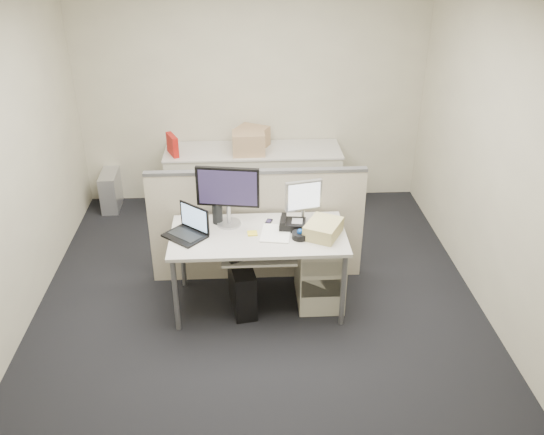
{
  "coord_description": "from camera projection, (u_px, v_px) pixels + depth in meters",
  "views": [
    {
      "loc": [
        -0.11,
        -4.26,
        3.17
      ],
      "look_at": [
        0.13,
        0.15,
        0.8
      ],
      "focal_mm": 38.0,
      "sensor_mm": 36.0,
      "label": 1
    }
  ],
  "objects": [
    {
      "name": "wall_front",
      "position": [
        272.0,
        360.0,
        2.63
      ],
      "size": [
        4.0,
        0.02,
        2.7
      ],
      "primitive_type": "cube",
      "color": "#B3AC95",
      "rests_on": "ground"
    },
    {
      "name": "monitor_main",
      "position": [
        228.0,
        197.0,
        4.92
      ],
      "size": [
        0.57,
        0.29,
        0.54
      ],
      "primitive_type": "cube",
      "rotation": [
        0.0,
        0.0,
        -0.16
      ],
      "color": "black",
      "rests_on": "desk"
    },
    {
      "name": "drawer_pedestal",
      "position": [
        320.0,
        269.0,
        5.17
      ],
      "size": [
        0.4,
        0.55,
        0.65
      ],
      "primitive_type": "cube",
      "color": "#AFAB99",
      "rests_on": "floor"
    },
    {
      "name": "monitor_small",
      "position": [
        303.0,
        203.0,
        4.99
      ],
      "size": [
        0.35,
        0.23,
        0.4
      ],
      "primitive_type": "cube",
      "rotation": [
        0.0,
        0.0,
        0.23
      ],
      "color": "#B7B7BC",
      "rests_on": "desk"
    },
    {
      "name": "pc_tower_spare_dark",
      "position": [
        166.0,
        191.0,
        6.9
      ],
      "size": [
        0.18,
        0.4,
        0.37
      ],
      "primitive_type": "cube",
      "rotation": [
        0.0,
        0.0,
        -0.04
      ],
      "color": "black",
      "rests_on": "floor"
    },
    {
      "name": "manila_folders",
      "position": [
        323.0,
        229.0,
        4.86
      ],
      "size": [
        0.38,
        0.41,
        0.12
      ],
      "primitive_type": "cube",
      "rotation": [
        0.0,
        0.0,
        -0.48
      ],
      "color": "tan",
      "rests_on": "desk"
    },
    {
      "name": "desk_phone",
      "position": [
        292.0,
        225.0,
        4.97
      ],
      "size": [
        0.24,
        0.21,
        0.07
      ],
      "primitive_type": "cube",
      "rotation": [
        0.0,
        0.0,
        -0.15
      ],
      "color": "black",
      "rests_on": "desk"
    },
    {
      "name": "red_binder",
      "position": [
        173.0,
        146.0,
        6.42
      ],
      "size": [
        0.16,
        0.27,
        0.25
      ],
      "primitive_type": "cube",
      "rotation": [
        0.0,
        0.0,
        0.4
      ],
      "color": "#AF1610",
      "rests_on": "back_counter"
    },
    {
      "name": "floor",
      "position": [
        259.0,
        304.0,
        5.25
      ],
      "size": [
        4.0,
        4.5,
        0.01
      ],
      "primitive_type": "cube",
      "color": "black",
      "rests_on": "ground"
    },
    {
      "name": "pc_tower_spare_silver",
      "position": [
        111.0,
        190.0,
        6.85
      ],
      "size": [
        0.2,
        0.48,
        0.44
      ],
      "primitive_type": "cube",
      "rotation": [
        0.0,
        0.0,
        0.03
      ],
      "color": "#B7B7BC",
      "rests_on": "floor"
    },
    {
      "name": "wall_right",
      "position": [
        501.0,
        162.0,
        4.71
      ],
      "size": [
        0.02,
        4.5,
        2.7
      ],
      "primitive_type": "cube",
      "color": "#B3AC95",
      "rests_on": "ground"
    },
    {
      "name": "travel_mug",
      "position": [
        217.0,
        213.0,
        5.04
      ],
      "size": [
        0.11,
        0.11,
        0.19
      ],
      "primitive_type": "cylinder",
      "rotation": [
        0.0,
        0.0,
        0.2
      ],
      "color": "black",
      "rests_on": "desk"
    },
    {
      "name": "keyboard_tray",
      "position": [
        259.0,
        256.0,
        4.8
      ],
      "size": [
        0.62,
        0.32,
        0.02
      ],
      "primitive_type": "cube",
      "color": "#B8B4AD",
      "rests_on": "desk"
    },
    {
      "name": "paper_stack",
      "position": [
        276.0,
        233.0,
        4.9
      ],
      "size": [
        0.29,
        0.35,
        0.01
      ],
      "primitive_type": "cube",
      "rotation": [
        0.0,
        0.0,
        -0.16
      ],
      "color": "white",
      "rests_on": "desk"
    },
    {
      "name": "wall_back",
      "position": [
        251.0,
        90.0,
        6.59
      ],
      "size": [
        4.0,
        0.02,
        2.7
      ],
      "primitive_type": "cube",
      "color": "#B3AC95",
      "rests_on": "ground"
    },
    {
      "name": "cardboard_box_left",
      "position": [
        249.0,
        144.0,
        6.44
      ],
      "size": [
        0.37,
        0.28,
        0.27
      ],
      "primitive_type": "cube",
      "rotation": [
        0.0,
        0.0,
        0.02
      ],
      "color": "tan",
      "rests_on": "back_counter"
    },
    {
      "name": "pc_tower_desk",
      "position": [
        242.0,
        287.0,
        5.1
      ],
      "size": [
        0.26,
        0.49,
        0.43
      ],
      "primitive_type": "cube",
      "rotation": [
        0.0,
        0.0,
        0.16
      ],
      "color": "black",
      "rests_on": "floor"
    },
    {
      "name": "trackball",
      "position": [
        300.0,
        235.0,
        4.83
      ],
      "size": [
        0.16,
        0.16,
        0.05
      ],
      "primitive_type": "cylinder",
      "rotation": [
        0.0,
        0.0,
        0.12
      ],
      "color": "black",
      "rests_on": "desk"
    },
    {
      "name": "cubicle_partition",
      "position": [
        257.0,
        227.0,
        5.38
      ],
      "size": [
        2.0,
        0.06,
        1.1
      ],
      "primitive_type": "cube",
      "color": "#C0B6A0",
      "rests_on": "floor"
    },
    {
      "name": "desk",
      "position": [
        258.0,
        240.0,
        4.94
      ],
      "size": [
        1.5,
        0.75,
        0.73
      ],
      "color": "#B8B4AD",
      "rests_on": "floor"
    },
    {
      "name": "wall_left",
      "position": [
        3.0,
        172.0,
        4.52
      ],
      "size": [
        0.02,
        4.5,
        2.7
      ],
      "primitive_type": "cube",
      "color": "#B3AC95",
      "rests_on": "ground"
    },
    {
      "name": "back_counter",
      "position": [
        253.0,
        180.0,
        6.78
      ],
      "size": [
        2.0,
        0.6,
        0.72
      ],
      "primitive_type": "cube",
      "color": "#AFAB99",
      "rests_on": "floor"
    },
    {
      "name": "keyboard",
      "position": [
        253.0,
        251.0,
        4.82
      ],
      "size": [
        0.5,
        0.35,
        0.03
      ],
      "primitive_type": "cube",
      "rotation": [
        0.0,
        0.0,
        0.43
      ],
      "color": "black",
      "rests_on": "keyboard_tray"
    },
    {
      "name": "cardboard_box_right",
      "position": [
        253.0,
        137.0,
        6.66
      ],
      "size": [
        0.42,
        0.39,
        0.25
      ],
      "primitive_type": "cube",
      "rotation": [
        0.0,
        0.0,
        -0.49
      ],
      "color": "tan",
      "rests_on": "back_counter"
    },
    {
      "name": "banana",
      "position": [
        290.0,
        225.0,
        5.0
      ],
      "size": [
        0.17,
        0.17,
        0.04
      ],
      "primitive_type": "ellipsoid",
      "rotation": [
        0.0,
        0.0,
        0.79
      ],
      "color": "yellow",
      "rests_on": "desk"
    },
    {
      "name": "cellphone",
      "position": [
        269.0,
        222.0,
        5.08
      ],
      "size": [
        0.08,
        0.1,
        0.01
      ],
      "primitive_type": "cube",
      "rotation": [
        0.0,
        0.0,
        -0.34
      ],
      "color": "black",
      "rests_on": "desk"
    },
    {
      "name": "laptop",
      "position": [
        184.0,
        224.0,
        4.8
      ],
      "size": [
        0.41,
        0.41,
        0.25
      ],
      "primitive_type": "cube",
      "rotation": [
        0.0,
        0.0,
        -0.73
      ],
      "color": "black",
      "rests_on": "desk"
    },
    {
      "name": "sticky_pad",
      "position": [
        252.0,
        233.0,
        4.9
      ],
      "size": [
        0.09,
        0.09,
        0.01
      ],
      "primitive_type": "cube",
      "rotation": [
        0.0,
        0.0,
        0.08
      ],
      "color": "yellow",
      "rests_on": "desk"
    }
  ]
}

